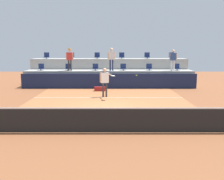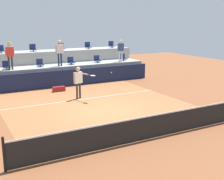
{
  "view_description": "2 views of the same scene",
  "coord_description": "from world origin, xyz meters",
  "px_view_note": "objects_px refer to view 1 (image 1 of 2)",
  "views": [
    {
      "loc": [
        0.23,
        -12.36,
        2.91
      ],
      "look_at": [
        0.17,
        0.03,
        0.86
      ],
      "focal_mm": 40.0,
      "sensor_mm": 36.0,
      "label": 1
    },
    {
      "loc": [
        -6.21,
        -12.3,
        4.24
      ],
      "look_at": [
        0.02,
        -0.8,
        1.18
      ],
      "focal_mm": 47.65,
      "sensor_mm": 36.0,
      "label": 2
    }
  ],
  "objects_px": {
    "stadium_chair_upper_mid_right": "(123,56)",
    "spectator_in_grey": "(113,57)",
    "stadium_chair_upper_far_left": "(48,56)",
    "equipment_bag": "(101,89)",
    "stadium_chair_upper_left": "(73,56)",
    "tennis_ball": "(138,75)",
    "spectator_leaning_on_rail": "(174,58)",
    "stadium_chair_upper_right": "(148,56)",
    "stadium_chair_upper_far_right": "(173,56)",
    "stadium_chair_lower_mid_right": "(124,68)",
    "stadium_chair_upper_mid_left": "(98,56)",
    "stadium_chair_lower_left": "(69,68)",
    "tennis_player": "(106,79)",
    "stadium_chair_lower_right": "(150,68)",
    "stadium_chair_lower_far_right": "(178,68)",
    "stadium_chair_lower_mid_left": "(96,68)",
    "spectator_with_hat": "(71,57)",
    "stadium_chair_lower_far_left": "(42,68)"
  },
  "relations": [
    {
      "from": "stadium_chair_lower_left",
      "to": "tennis_ball",
      "type": "distance_m",
      "value": 6.94
    },
    {
      "from": "stadium_chair_upper_mid_left",
      "to": "tennis_ball",
      "type": "distance_m",
      "value": 7.31
    },
    {
      "from": "stadium_chair_lower_right",
      "to": "stadium_chair_upper_right",
      "type": "height_order",
      "value": "stadium_chair_upper_right"
    },
    {
      "from": "spectator_in_grey",
      "to": "spectator_leaning_on_rail",
      "type": "bearing_deg",
      "value": 0.0
    },
    {
      "from": "stadium_chair_lower_far_right",
      "to": "stadium_chair_upper_far_left",
      "type": "distance_m",
      "value": 10.87
    },
    {
      "from": "stadium_chair_upper_far_right",
      "to": "spectator_in_grey",
      "type": "height_order",
      "value": "spectator_in_grey"
    },
    {
      "from": "stadium_chair_upper_mid_right",
      "to": "stadium_chair_upper_right",
      "type": "bearing_deg",
      "value": 0.0
    },
    {
      "from": "stadium_chair_lower_mid_right",
      "to": "stadium_chair_upper_mid_left",
      "type": "xyz_separation_m",
      "value": [
        -2.15,
        1.8,
        0.85
      ]
    },
    {
      "from": "stadium_chair_upper_left",
      "to": "stadium_chair_upper_far_left",
      "type": "bearing_deg",
      "value": 180.0
    },
    {
      "from": "spectator_leaning_on_rail",
      "to": "stadium_chair_upper_far_left",
      "type": "bearing_deg",
      "value": 168.0
    },
    {
      "from": "stadium_chair_upper_mid_right",
      "to": "spectator_in_grey",
      "type": "bearing_deg",
      "value": -111.8
    },
    {
      "from": "stadium_chair_upper_right",
      "to": "tennis_ball",
      "type": "relative_size",
      "value": 7.65
    },
    {
      "from": "stadium_chair_upper_right",
      "to": "stadium_chair_upper_far_right",
      "type": "relative_size",
      "value": 1.0
    },
    {
      "from": "stadium_chair_upper_mid_right",
      "to": "stadium_chair_upper_far_right",
      "type": "bearing_deg",
      "value": 0.0
    },
    {
      "from": "stadium_chair_upper_left",
      "to": "spectator_leaning_on_rail",
      "type": "bearing_deg",
      "value": -15.02
    },
    {
      "from": "stadium_chair_upper_right",
      "to": "tennis_player",
      "type": "relative_size",
      "value": 0.29
    },
    {
      "from": "spectator_leaning_on_rail",
      "to": "stadium_chair_upper_mid_right",
      "type": "bearing_deg",
      "value": 150.44
    },
    {
      "from": "tennis_ball",
      "to": "stadium_chair_lower_mid_left",
      "type": "bearing_deg",
      "value": 119.34
    },
    {
      "from": "stadium_chair_upper_mid_right",
      "to": "stadium_chair_upper_far_right",
      "type": "distance_m",
      "value": 4.25
    },
    {
      "from": "stadium_chair_lower_far_left",
      "to": "stadium_chair_upper_right",
      "type": "bearing_deg",
      "value": 11.85
    },
    {
      "from": "stadium_chair_lower_left",
      "to": "stadium_chair_lower_mid_right",
      "type": "xyz_separation_m",
      "value": [
        4.33,
        0.0,
        0.0
      ]
    },
    {
      "from": "stadium_chair_upper_far_left",
      "to": "spectator_leaning_on_rail",
      "type": "distance_m",
      "value": 10.5
    },
    {
      "from": "stadium_chair_lower_mid_right",
      "to": "tennis_ball",
      "type": "bearing_deg",
      "value": -83.34
    },
    {
      "from": "stadium_chair_lower_mid_right",
      "to": "stadium_chair_upper_mid_left",
      "type": "height_order",
      "value": "stadium_chair_upper_mid_left"
    },
    {
      "from": "stadium_chair_upper_far_left",
      "to": "equipment_bag",
      "type": "distance_m",
      "value": 6.68
    },
    {
      "from": "spectator_with_hat",
      "to": "tennis_ball",
      "type": "distance_m",
      "value": 6.59
    },
    {
      "from": "stadium_chair_lower_far_right",
      "to": "tennis_ball",
      "type": "distance_m",
      "value": 6.12
    },
    {
      "from": "stadium_chair_upper_mid_left",
      "to": "tennis_player",
      "type": "relative_size",
      "value": 0.29
    },
    {
      "from": "stadium_chair_upper_right",
      "to": "stadium_chair_upper_far_right",
      "type": "bearing_deg",
      "value": 0.0
    },
    {
      "from": "stadium_chair_upper_left",
      "to": "spectator_in_grey",
      "type": "relative_size",
      "value": 0.3
    },
    {
      "from": "stadium_chair_upper_left",
      "to": "tennis_ball",
      "type": "xyz_separation_m",
      "value": [
        4.91,
        -6.71,
        -0.94
      ]
    },
    {
      "from": "stadium_chair_upper_mid_right",
      "to": "spectator_with_hat",
      "type": "relative_size",
      "value": 0.3
    },
    {
      "from": "spectator_in_grey",
      "to": "stadium_chair_upper_left",
      "type": "bearing_deg",
      "value": 147.38
    },
    {
      "from": "stadium_chair_lower_mid_right",
      "to": "stadium_chair_upper_far_right",
      "type": "bearing_deg",
      "value": 23.18
    },
    {
      "from": "stadium_chair_upper_mid_left",
      "to": "tennis_ball",
      "type": "height_order",
      "value": "stadium_chair_upper_mid_left"
    },
    {
      "from": "stadium_chair_lower_mid_right",
      "to": "tennis_ball",
      "type": "distance_m",
      "value": 4.95
    },
    {
      "from": "stadium_chair_lower_left",
      "to": "equipment_bag",
      "type": "height_order",
      "value": "stadium_chair_lower_left"
    },
    {
      "from": "stadium_chair_upper_far_left",
      "to": "equipment_bag",
      "type": "bearing_deg",
      "value": -41.44
    },
    {
      "from": "stadium_chair_lower_left",
      "to": "stadium_chair_upper_far_right",
      "type": "relative_size",
      "value": 1.0
    },
    {
      "from": "spectator_with_hat",
      "to": "spectator_in_grey",
      "type": "distance_m",
      "value": 3.2
    },
    {
      "from": "stadium_chair_upper_mid_left",
      "to": "stadium_chair_upper_left",
      "type": "bearing_deg",
      "value": 180.0
    },
    {
      "from": "stadium_chair_upper_far_left",
      "to": "stadium_chair_upper_far_right",
      "type": "height_order",
      "value": "same"
    },
    {
      "from": "stadium_chair_lower_left",
      "to": "spectator_in_grey",
      "type": "bearing_deg",
      "value": -6.43
    },
    {
      "from": "stadium_chair_upper_mid_right",
      "to": "spectator_in_grey",
      "type": "distance_m",
      "value": 2.35
    },
    {
      "from": "stadium_chair_lower_left",
      "to": "equipment_bag",
      "type": "xyz_separation_m",
      "value": [
        2.6,
        -2.38,
        -1.31
      ]
    },
    {
      "from": "stadium_chair_lower_mid_right",
      "to": "stadium_chair_upper_mid_right",
      "type": "relative_size",
      "value": 1.0
    },
    {
      "from": "stadium_chair_upper_left",
      "to": "stadium_chair_upper_mid_right",
      "type": "xyz_separation_m",
      "value": [
        4.29,
        0.0,
        0.0
      ]
    },
    {
      "from": "tennis_player",
      "to": "stadium_chair_lower_right",
      "type": "bearing_deg",
      "value": 53.97
    },
    {
      "from": "stadium_chair_upper_right",
      "to": "stadium_chair_lower_right",
      "type": "bearing_deg",
      "value": -92.38
    },
    {
      "from": "spectator_leaning_on_rail",
      "to": "tennis_ball",
      "type": "height_order",
      "value": "spectator_leaning_on_rail"
    }
  ]
}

